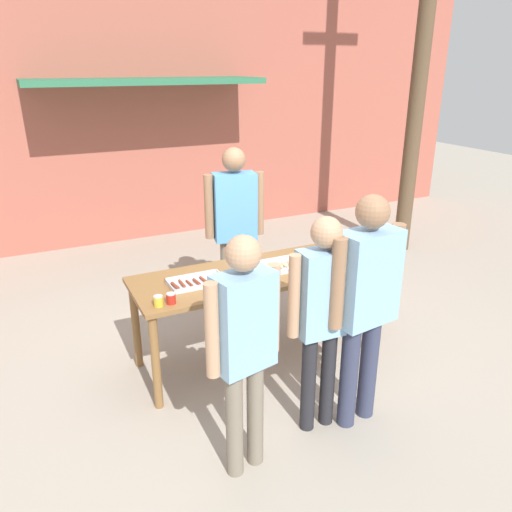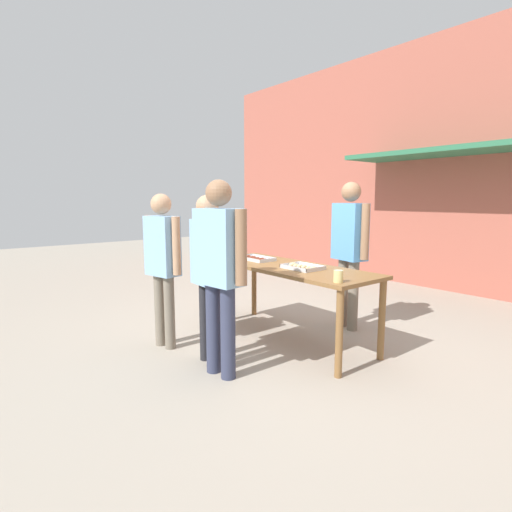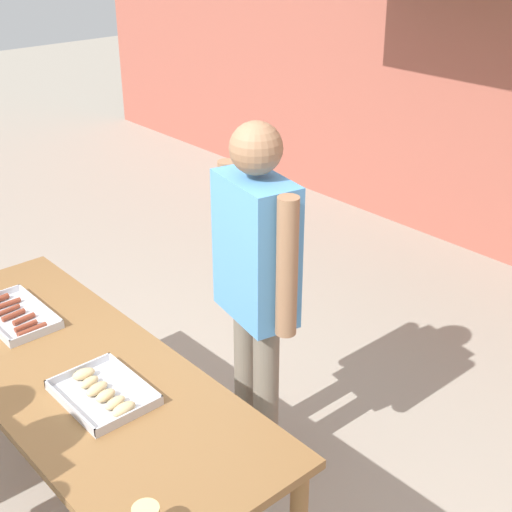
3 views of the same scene
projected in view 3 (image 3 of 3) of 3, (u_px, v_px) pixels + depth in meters
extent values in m
cube|color=brown|center=(77.00, 372.00, 3.10)|extent=(2.22, 0.80, 0.04)
cylinder|color=brown|center=(48.00, 333.00, 4.19)|extent=(0.07, 0.07, 0.84)
cube|color=silver|center=(16.00, 318.00, 3.46)|extent=(0.47, 0.27, 0.01)
cube|color=silver|center=(40.00, 305.00, 3.53)|extent=(0.47, 0.01, 0.03)
cube|color=silver|center=(37.00, 333.00, 3.29)|extent=(0.01, 0.27, 0.03)
cylinder|color=brown|center=(6.00, 304.00, 3.54)|extent=(0.03, 0.14, 0.03)
cylinder|color=brown|center=(8.00, 310.00, 3.49)|extent=(0.03, 0.12, 0.02)
cylinder|color=brown|center=(13.00, 315.00, 3.45)|extent=(0.04, 0.12, 0.03)
cylinder|color=brown|center=(23.00, 319.00, 3.41)|extent=(0.04, 0.11, 0.03)
cylinder|color=brown|center=(26.00, 326.00, 3.36)|extent=(0.03, 0.11, 0.02)
cylinder|color=brown|center=(32.00, 330.00, 3.33)|extent=(0.03, 0.14, 0.03)
cube|color=silver|center=(103.00, 396.00, 2.91)|extent=(0.41, 0.31, 0.01)
cube|color=silver|center=(69.00, 407.00, 2.81)|extent=(0.41, 0.01, 0.03)
cube|color=silver|center=(135.00, 377.00, 2.99)|extent=(0.41, 0.01, 0.03)
cube|color=silver|center=(78.00, 370.00, 3.03)|extent=(0.01, 0.31, 0.03)
cube|color=silver|center=(130.00, 416.00, 2.76)|extent=(0.01, 0.31, 0.03)
ellipsoid|color=#D6B77F|center=(84.00, 374.00, 3.00)|extent=(0.07, 0.10, 0.04)
ellipsoid|color=#D6B77F|center=(89.00, 382.00, 2.96)|extent=(0.06, 0.10, 0.04)
ellipsoid|color=#D6B77F|center=(97.00, 389.00, 2.91)|extent=(0.07, 0.12, 0.04)
ellipsoid|color=#D6B77F|center=(106.00, 395.00, 2.87)|extent=(0.06, 0.10, 0.04)
ellipsoid|color=#D6B77F|center=(115.00, 403.00, 2.84)|extent=(0.06, 0.11, 0.04)
ellipsoid|color=#D6B77F|center=(124.00, 409.00, 2.79)|extent=(0.06, 0.11, 0.04)
cylinder|color=#756B5B|center=(247.00, 377.00, 3.76)|extent=(0.13, 0.13, 0.89)
cylinder|color=#756B5B|center=(266.00, 397.00, 3.61)|extent=(0.13, 0.13, 0.89)
cube|color=#5193D1|center=(256.00, 249.00, 3.33)|extent=(0.47, 0.32, 0.70)
sphere|color=#936B4C|center=(256.00, 148.00, 3.11)|extent=(0.24, 0.24, 0.24)
cylinder|color=#936B4C|center=(229.00, 226.00, 3.52)|extent=(0.10, 0.10, 0.67)
cylinder|color=#936B4C|center=(287.00, 268.00, 3.12)|extent=(0.10, 0.10, 0.67)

